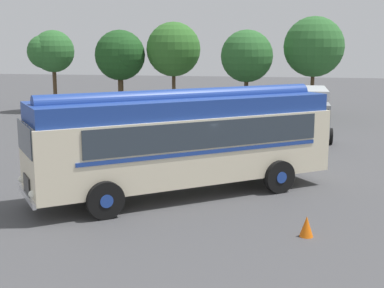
% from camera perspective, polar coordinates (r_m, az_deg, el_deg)
% --- Properties ---
extents(ground_plane, '(120.00, 120.00, 0.00)m').
position_cam_1_polar(ground_plane, '(18.21, -0.72, -4.98)').
color(ground_plane, '#474749').
extents(vintage_bus, '(9.55, 7.99, 3.49)m').
position_cam_1_polar(vintage_bus, '(17.41, -0.92, 0.68)').
color(vintage_bus, beige).
rests_on(vintage_bus, ground).
extents(car_near_left, '(2.05, 4.25, 1.66)m').
position_cam_1_polar(car_near_left, '(29.89, 1.44, 2.94)').
color(car_near_left, black).
rests_on(car_near_left, ground).
extents(car_mid_left, '(2.21, 4.32, 1.66)m').
position_cam_1_polar(car_mid_left, '(29.64, 6.30, 2.81)').
color(car_mid_left, '#144C28').
rests_on(car_mid_left, ground).
extents(box_van, '(2.36, 5.78, 2.50)m').
position_cam_1_polar(box_van, '(29.02, 12.21, 3.48)').
color(box_van, '#B2B7BC').
rests_on(box_van, ground).
extents(tree_far_left, '(3.20, 3.00, 5.78)m').
position_cam_1_polar(tree_far_left, '(39.63, -14.88, 9.51)').
color(tree_far_left, '#4C3823').
rests_on(tree_far_left, ground).
extents(tree_left_of_centre, '(3.60, 3.53, 5.80)m').
position_cam_1_polar(tree_left_of_centre, '(38.28, -7.53, 9.39)').
color(tree_left_of_centre, '#4C3823').
rests_on(tree_left_of_centre, ground).
extents(tree_centre, '(3.78, 3.78, 6.33)m').
position_cam_1_polar(tree_centre, '(37.78, -1.96, 9.95)').
color(tree_centre, '#4C3823').
rests_on(tree_centre, ground).
extents(tree_right_of_centre, '(3.49, 3.49, 5.77)m').
position_cam_1_polar(tree_right_of_centre, '(36.27, 5.81, 9.26)').
color(tree_right_of_centre, '#4C3823').
rests_on(tree_right_of_centre, ground).
extents(tree_far_right, '(3.96, 3.96, 6.62)m').
position_cam_1_polar(tree_far_right, '(36.54, 13.03, 10.08)').
color(tree_far_right, '#4C3823').
rests_on(tree_far_right, ground).
extents(traffic_cone, '(0.36, 0.36, 0.55)m').
position_cam_1_polar(traffic_cone, '(14.30, 12.12, -8.58)').
color(traffic_cone, orange).
rests_on(traffic_cone, ground).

